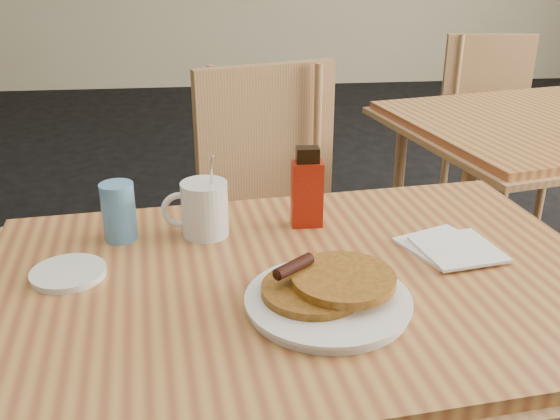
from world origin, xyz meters
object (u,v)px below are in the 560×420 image
Objects in this scene: main_table at (301,297)px; chair_main_far at (270,202)px; coffee_mug at (203,208)px; syrup_bottle at (307,190)px; pancake_plate at (328,295)px; chair_neighbor_far at (491,117)px; blue_tumbler at (119,211)px.

chair_main_far is at bearing 89.05° from main_table.
syrup_bottle is (0.21, 0.02, 0.02)m from coffee_mug.
pancake_plate is 1.55× the size of coffee_mug.
syrup_bottle is at bearing -117.73° from chair_neighbor_far.
blue_tumbler is (-0.34, 0.19, 0.10)m from main_table.
chair_neighbor_far is (1.14, 1.01, -0.04)m from chair_main_far.
chair_main_far reaches higher than main_table.
blue_tumbler is at bearing -175.31° from syrup_bottle.
chair_neighbor_far is at bearing 24.52° from chair_main_far.
blue_tumbler is (-1.49, -1.56, 0.27)m from chair_neighbor_far.
chair_neighbor_far is 2.17m from blue_tumbler.
syrup_bottle reaches higher than main_table.
main_table is 7.02× the size of coffee_mug.
coffee_mug reaches higher than chair_neighbor_far.
pancake_plate is at bearing -42.37° from coffee_mug.
coffee_mug is 0.22m from syrup_bottle.
main_table is at bearing 106.51° from pancake_plate.
chair_neighbor_far is at bearing 55.41° from syrup_bottle.
pancake_plate is 2.33× the size of blue_tumbler.
pancake_plate is at bearing -38.50° from blue_tumbler.
chair_neighbor_far reaches higher than blue_tumbler.
chair_main_far reaches higher than blue_tumbler.
main_table is at bearing -35.28° from coffee_mug.
main_table is at bearing -29.74° from blue_tumbler.
coffee_mug is at bearing 131.61° from main_table.
syrup_bottle is (0.01, 0.32, 0.06)m from pancake_plate.
chair_main_far is (0.01, 0.75, -0.12)m from main_table.
chair_main_far is at bearing 94.25° from syrup_bottle.
syrup_bottle is at bearing -103.98° from chair_main_far.
pancake_plate is (-1.12, -1.86, 0.23)m from chair_neighbor_far.
blue_tumbler is at bearing 150.26° from main_table.
chair_neighbor_far reaches higher than pancake_plate.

